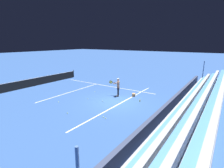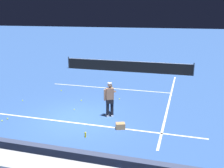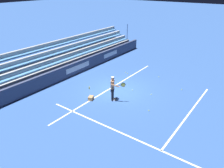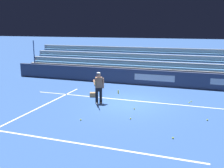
{
  "view_description": "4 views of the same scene",
  "coord_description": "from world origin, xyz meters",
  "views": [
    {
      "loc": [
        -11.94,
        -7.7,
        5.03
      ],
      "look_at": [
        0.91,
        1.02,
        1.26
      ],
      "focal_mm": 28.0,
      "sensor_mm": 36.0,
      "label": 1
    },
    {
      "loc": [
        4.91,
        -10.82,
        4.92
      ],
      "look_at": [
        1.25,
        1.84,
        1.34
      ],
      "focal_mm": 42.0,
      "sensor_mm": 36.0,
      "label": 2
    },
    {
      "loc": [
        12.05,
        8.37,
        7.32
      ],
      "look_at": [
        0.79,
        0.16,
        0.81
      ],
      "focal_mm": 35.0,
      "sensor_mm": 36.0,
      "label": 3
    },
    {
      "loc": [
        -3.66,
        13.3,
        4.08
      ],
      "look_at": [
        0.82,
        0.39,
        1.08
      ],
      "focal_mm": 42.0,
      "sensor_mm": 36.0,
      "label": 4
    }
  ],
  "objects": [
    {
      "name": "ball_box_cardboard",
      "position": [
        2.31,
        -0.52,
        0.13
      ],
      "size": [
        0.48,
        0.43,
        0.26
      ],
      "primitive_type": "cube",
      "rotation": [
        0.0,
        0.0,
        0.38
      ],
      "color": "#A87F51",
      "rests_on": "ground"
    },
    {
      "name": "tennis_ball_on_baseline",
      "position": [
        -0.58,
        1.02,
        0.03
      ],
      "size": [
        0.07,
        0.07,
        0.07
      ],
      "primitive_type": "sphere",
      "color": "#CCE533",
      "rests_on": "ground"
    },
    {
      "name": "water_bottle",
      "position": [
        1.14,
        -1.72,
        0.11
      ],
      "size": [
        0.07,
        0.07,
        0.22
      ],
      "primitive_type": "cylinder",
      "color": "yellow",
      "rests_on": "ground"
    },
    {
      "name": "court_sideline_white",
      "position": [
        4.11,
        4.0,
        0.0
      ],
      "size": [
        0.1,
        12.0,
        0.01
      ],
      "primitive_type": "cube",
      "color": "white",
      "rests_on": "ground"
    },
    {
      "name": "tennis_ball_far_right",
      "position": [
        -3.15,
        -1.01,
        0.03
      ],
      "size": [
        0.07,
        0.07,
        0.07
      ],
      "primitive_type": "sphere",
      "color": "#CCE533",
      "rests_on": "ground"
    },
    {
      "name": "tennis_player",
      "position": [
        1.46,
        0.72,
        0.89
      ],
      "size": [
        0.56,
        1.07,
        1.71
      ],
      "color": "black",
      "rests_on": "ground"
    },
    {
      "name": "bleacher_stand",
      "position": [
        0.0,
        -6.45,
        0.73
      ],
      "size": [
        20.07,
        2.4,
        2.95
      ],
      "color": "#9EA3A8",
      "rests_on": "ground"
    },
    {
      "name": "tennis_ball_far_left",
      "position": [
        -4.06,
        1.54,
        0.03
      ],
      "size": [
        0.07,
        0.07,
        0.07
      ],
      "primitive_type": "sphere",
      "color": "#CCE533",
      "rests_on": "ground"
    },
    {
      "name": "tennis_net",
      "position": [
        0.0,
        10.84,
        0.49
      ],
      "size": [
        11.09,
        0.09,
        1.07
      ],
      "color": "#33383D",
      "rests_on": "ground"
    },
    {
      "name": "court_service_line_white",
      "position": [
        0.0,
        5.5,
        0.0
      ],
      "size": [
        8.22,
        0.1,
        0.01
      ],
      "primitive_type": "cube",
      "color": "white",
      "rests_on": "ground"
    },
    {
      "name": "tennis_ball_stray_back",
      "position": [
        -0.79,
        2.48,
        0.03
      ],
      "size": [
        0.07,
        0.07,
        0.07
      ],
      "primitive_type": "sphere",
      "color": "#CCE533",
      "rests_on": "ground"
    },
    {
      "name": "ground_plane",
      "position": [
        0.0,
        0.0,
        0.0
      ],
      "size": [
        160.0,
        160.0,
        0.0
      ],
      "primitive_type": "plane",
      "color": "#2D5193"
    },
    {
      "name": "tennis_ball_midcourt",
      "position": [
        -2.83,
        3.98,
        0.03
      ],
      "size": [
        0.07,
        0.07,
        0.07
      ],
      "primitive_type": "sphere",
      "color": "#CCE533",
      "rests_on": "ground"
    },
    {
      "name": "court_baseline_white",
      "position": [
        0.0,
        -0.5,
        0.0
      ],
      "size": [
        12.0,
        0.1,
        0.01
      ],
      "primitive_type": "cube",
      "color": "white",
      "rests_on": "ground"
    },
    {
      "name": "tennis_ball_near_player",
      "position": [
        1.26,
        3.36,
        0.03
      ],
      "size": [
        0.07,
        0.07,
        0.07
      ],
      "primitive_type": "sphere",
      "color": "#CCE533",
      "rests_on": "ground"
    },
    {
      "name": "tennis_ball_by_box",
      "position": [
        -3.24,
        -1.28,
        0.03
      ],
      "size": [
        0.07,
        0.07,
        0.07
      ],
      "primitive_type": "sphere",
      "color": "#CCE533",
      "rests_on": "ground"
    },
    {
      "name": "back_wall_sponsor_board",
      "position": [
        -0.01,
        -4.63,
        0.55
      ],
      "size": [
        21.13,
        0.25,
        1.1
      ],
      "color": "#384260",
      "rests_on": "ground"
    }
  ]
}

